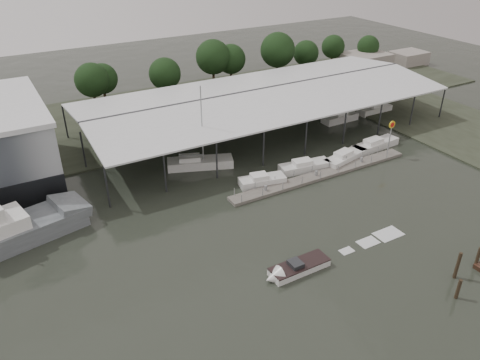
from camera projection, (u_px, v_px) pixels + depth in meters
ground at (269, 250)px, 48.92m from camera, size 200.00×200.00×0.00m
land_strip_far at (136, 119)px, 80.69m from camera, size 140.00×30.00×0.30m
land_strip_east at (467, 132)px, 76.00m from camera, size 20.00×60.00×0.30m
covered_boat_shed at (264, 92)px, 74.54m from camera, size 58.24×24.00×6.96m
floating_dock at (322, 175)px, 62.91m from camera, size 28.00×2.00×1.40m
shell_fuel_sign at (391, 132)px, 66.31m from camera, size 1.10×0.18×5.55m
distant_commercial_buildings at (379, 61)px, 107.54m from camera, size 22.00×8.00×4.00m
white_sailboat at (199, 163)px, 65.04m from camera, size 9.38×5.68×11.86m
speedboat_underway at (294, 269)px, 45.62m from camera, size 17.94×2.50×2.00m
moored_cruiser_0 at (262, 181)px, 60.67m from camera, size 6.35×3.40×1.70m
moored_cruiser_1 at (304, 166)px, 64.21m from camera, size 7.48×3.28×1.70m
moored_cruiser_2 at (345, 157)px, 66.63m from camera, size 7.93×3.82×1.70m
moored_cruiser_3 at (375, 145)px, 70.36m from camera, size 8.36×2.87×1.70m
horizon_tree_line at (233, 59)px, 92.55m from camera, size 67.66×9.86×10.58m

